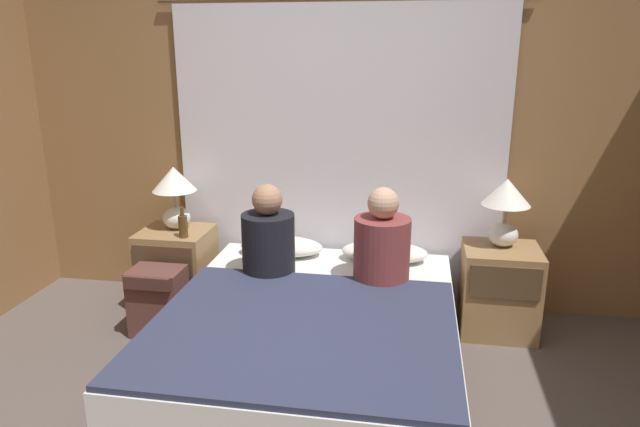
# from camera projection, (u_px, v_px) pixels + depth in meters

# --- Properties ---
(wall_back) EXTENTS (4.60, 0.06, 2.50)m
(wall_back) POSITION_uv_depth(u_px,v_px,m) (339.00, 128.00, 3.89)
(wall_back) COLOR olive
(wall_back) RESTS_ON ground_plane
(curtain_panel) EXTENTS (2.44, 0.02, 2.09)m
(curtain_panel) POSITION_uv_depth(u_px,v_px,m) (338.00, 160.00, 3.89)
(curtain_panel) COLOR silver
(curtain_panel) RESTS_ON ground_plane
(bed) EXTENTS (1.59, 1.93, 0.42)m
(bed) POSITION_uv_depth(u_px,v_px,m) (311.00, 342.00, 3.16)
(bed) COLOR olive
(bed) RESTS_ON ground_plane
(nightstand_left) EXTENTS (0.47, 0.44, 0.57)m
(nightstand_left) POSITION_uv_depth(u_px,v_px,m) (177.00, 269.00, 3.99)
(nightstand_left) COLOR #937047
(nightstand_left) RESTS_ON ground_plane
(nightstand_right) EXTENTS (0.47, 0.44, 0.57)m
(nightstand_right) POSITION_uv_depth(u_px,v_px,m) (499.00, 290.00, 3.64)
(nightstand_right) COLOR #937047
(nightstand_right) RESTS_ON ground_plane
(lamp_left) EXTENTS (0.30, 0.30, 0.44)m
(lamp_left) POSITION_uv_depth(u_px,v_px,m) (175.00, 189.00, 3.89)
(lamp_left) COLOR silver
(lamp_left) RESTS_ON nightstand_left
(lamp_right) EXTENTS (0.30, 0.30, 0.44)m
(lamp_right) POSITION_uv_depth(u_px,v_px,m) (506.00, 203.00, 3.54)
(lamp_right) COLOR silver
(lamp_right) RESTS_ON nightstand_right
(pillow_left) EXTENTS (0.57, 0.30, 0.12)m
(pillow_left) POSITION_uv_depth(u_px,v_px,m) (281.00, 246.00, 3.88)
(pillow_left) COLOR silver
(pillow_left) RESTS_ON bed
(pillow_right) EXTENTS (0.57, 0.30, 0.12)m
(pillow_right) POSITION_uv_depth(u_px,v_px,m) (384.00, 252.00, 3.77)
(pillow_right) COLOR silver
(pillow_right) RESTS_ON bed
(blanket_on_bed) EXTENTS (1.53, 1.34, 0.03)m
(blanket_on_bed) POSITION_uv_depth(u_px,v_px,m) (301.00, 328.00, 2.85)
(blanket_on_bed) COLOR #2D334C
(blanket_on_bed) RESTS_ON bed
(person_left_in_bed) EXTENTS (0.33, 0.33, 0.57)m
(person_left_in_bed) POSITION_uv_depth(u_px,v_px,m) (268.00, 238.00, 3.51)
(person_left_in_bed) COLOR black
(person_left_in_bed) RESTS_ON bed
(person_right_in_bed) EXTENTS (0.34, 0.34, 0.58)m
(person_right_in_bed) POSITION_uv_depth(u_px,v_px,m) (382.00, 244.00, 3.39)
(person_right_in_bed) COLOR brown
(person_right_in_bed) RESTS_ON bed
(beer_bottle_on_left_stand) EXTENTS (0.06, 0.06, 0.21)m
(beer_bottle_on_left_stand) POSITION_uv_depth(u_px,v_px,m) (183.00, 226.00, 3.76)
(beer_bottle_on_left_stand) COLOR #513819
(beer_bottle_on_left_stand) RESTS_ON nightstand_left
(backpack_on_floor) EXTENTS (0.33, 0.27, 0.44)m
(backpack_on_floor) POSITION_uv_depth(u_px,v_px,m) (158.00, 298.00, 3.63)
(backpack_on_floor) COLOR brown
(backpack_on_floor) RESTS_ON ground_plane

